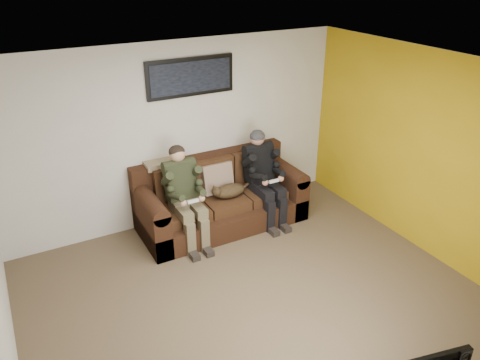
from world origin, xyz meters
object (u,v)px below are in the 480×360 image
person_right (263,171)px  framed_poster (191,77)px  sofa (219,199)px  person_left (184,190)px  cat (228,191)px

person_right → framed_poster: size_ratio=1.07×
sofa → person_left: size_ratio=1.78×
sofa → person_left: person_left is taller
sofa → person_left: bearing=-162.0°
person_right → cat: size_ratio=2.03×
cat → person_left: bearing=-178.6°
cat → framed_poster: (-0.26, 0.56, 1.53)m
person_left → cat: person_left is taller
sofa → person_right: 0.75m
framed_poster → cat: bearing=-65.3°
person_left → framed_poster: 1.52m
sofa → person_right: (0.61, -0.20, 0.39)m
sofa → person_left: (-0.61, -0.20, 0.39)m
person_right → framed_poster: 1.67m
person_left → person_right: person_right is taller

